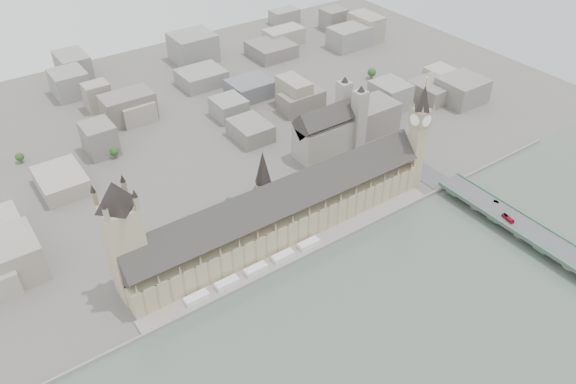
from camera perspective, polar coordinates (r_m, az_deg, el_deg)
ground at (r=451.28m, az=0.54°, el=-5.63°), size 900.00×900.00×0.00m
embankment_wall at (r=441.44m, az=1.68°, el=-6.57°), size 600.00×1.50×3.00m
river_terrace at (r=446.16m, az=1.10°, el=-6.07°), size 270.00×15.00×2.00m
terrace_tents at (r=428.46m, az=-3.31°, el=-7.82°), size 118.00×7.00×4.00m
palace_of_westminster at (r=448.70m, az=-0.90°, el=-2.10°), size 265.00×40.73×55.44m
elizabeth_tower at (r=498.57m, az=13.14°, el=6.18°), size 17.00×17.00×107.50m
victoria_tower at (r=394.00m, az=-16.35°, el=-4.28°), size 30.00×30.00×100.00m
central_tower at (r=427.30m, az=-2.53°, el=1.52°), size 13.00×13.00×48.00m
westminster_bridge at (r=500.12m, az=22.01°, el=-3.15°), size 25.00×325.00×10.25m
bridge_parapets at (r=482.17m, az=26.29°, el=-5.33°), size 25.00×235.00×1.15m
westminster_abbey at (r=551.94m, az=4.25°, el=6.32°), size 68.00×36.00×64.00m
city_skyline_inland at (r=620.22m, az=-12.84°, el=8.48°), size 720.00×360.00×38.00m
park_trees at (r=480.97m, az=-4.58°, el=-1.46°), size 110.00×30.00×15.00m
red_bus_north at (r=494.17m, az=21.44°, el=-2.50°), size 4.90×12.38×3.36m
car_silver at (r=511.11m, az=20.40°, el=-0.90°), size 2.68×4.67×1.46m
car_approach at (r=567.17m, az=11.15°, el=4.91°), size 2.02×4.61×1.32m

